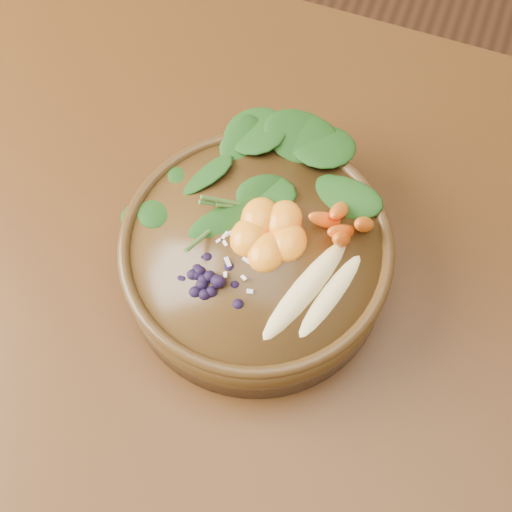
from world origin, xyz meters
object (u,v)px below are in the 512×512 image
kale_heap (265,172)px  blueberry_pile (216,275)px  dining_table (430,391)px  stoneware_bowl (256,260)px  mandarin_cluster (269,227)px  carrot_cluster (346,208)px  banana_halves (319,287)px

kale_heap → blueberry_pile: (-0.00, -0.13, -0.00)m
kale_heap → dining_table: bearing=-22.6°
stoneware_bowl → mandarin_cluster: size_ratio=3.15×
stoneware_bowl → blueberry_pile: 0.08m
carrot_cluster → dining_table: bearing=-4.1°
carrot_cluster → mandarin_cluster: (-0.07, -0.03, -0.02)m
banana_halves → carrot_cluster: bearing=113.1°
dining_table → kale_heap: 0.33m
kale_heap → mandarin_cluster: (0.03, -0.06, -0.01)m
dining_table → carrot_cluster: size_ratio=20.21×
banana_halves → dining_table: bearing=23.3°
banana_halves → mandarin_cluster: mandarin_cluster is taller
carrot_cluster → blueberry_pile: (-0.10, -0.11, -0.02)m
carrot_cluster → stoneware_bowl: bearing=-123.7°
dining_table → mandarin_cluster: (-0.22, 0.05, 0.19)m
dining_table → carrot_cluster: bearing=152.1°
blueberry_pile → dining_table: bearing=5.5°
kale_heap → blueberry_pile: kale_heap is taller
kale_heap → carrot_cluster: size_ratio=2.38×
banana_halves → mandarin_cluster: (-0.07, 0.05, 0.00)m
carrot_cluster → blueberry_pile: 0.15m
stoneware_bowl → blueberry_pile: bearing=-111.0°
mandarin_cluster → blueberry_pile: blueberry_pile is taller
stoneware_bowl → dining_table: bearing=-7.7°
kale_heap → banana_halves: size_ratio=1.24×
dining_table → blueberry_pile: size_ratio=12.07×
kale_heap → mandarin_cluster: 0.06m
carrot_cluster → banana_halves: size_ratio=0.52×
dining_table → stoneware_bowl: bearing=172.3°
kale_heap → blueberry_pile: size_ratio=1.42×
banana_halves → mandarin_cluster: bearing=170.3°
dining_table → stoneware_bowl: stoneware_bowl is taller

